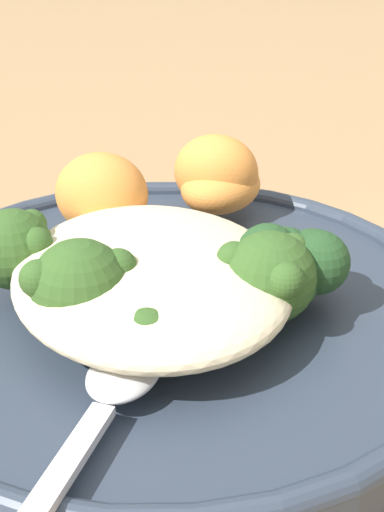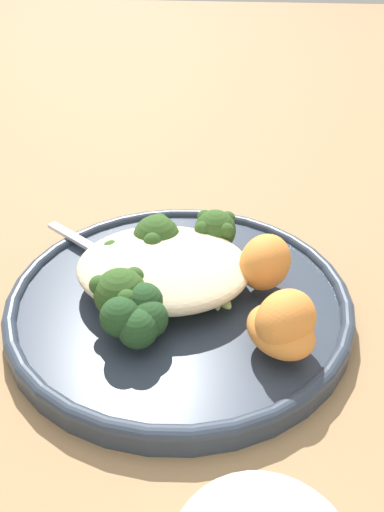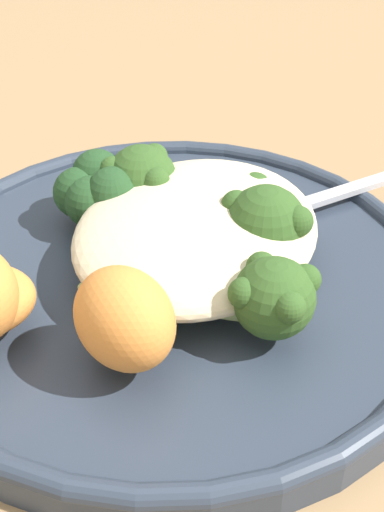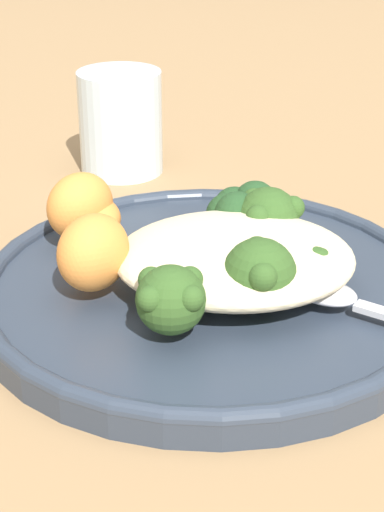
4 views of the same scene
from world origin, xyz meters
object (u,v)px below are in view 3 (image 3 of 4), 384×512
quinoa_mound (194,233)px  broccoli_stalk_1 (178,268)px  broccoli_stalk_4 (139,191)px  kale_tuft (99,191)px  spoon (291,206)px  plate (169,280)px  broccoli_stalk_0 (255,296)px  broccoli_stalk_2 (253,230)px  broccoli_stalk_3 (212,223)px  sweet_potato_chunk_0 (124,319)px

quinoa_mound → broccoli_stalk_1: (0.03, 0.00, -0.00)m
broccoli_stalk_4 → kale_tuft: bearing=89.1°
broccoli_stalk_4 → spoon: 0.09m
plate → broccoli_stalk_0: (0.03, 0.06, 0.03)m
broccoli_stalk_2 → kale_tuft: 0.10m
broccoli_stalk_2 → plate: bearing=162.0°
spoon → broccoli_stalk_3: bearing=-177.4°
broccoli_stalk_2 → broccoli_stalk_1: bearing=-172.3°
broccoli_stalk_1 → broccoli_stalk_4: (-0.05, -0.05, 0.01)m
broccoli_stalk_3 → kale_tuft: kale_tuft is taller
broccoli_stalk_0 → broccoli_stalk_4: bearing=142.7°
sweet_potato_chunk_0 → broccoli_stalk_2: bearing=165.7°
quinoa_mound → broccoli_stalk_0: 0.06m
broccoli_stalk_3 → broccoli_stalk_4: (-0.00, -0.05, 0.01)m
plate → broccoli_stalk_2: bearing=119.2°
broccoli_stalk_0 → broccoli_stalk_1: 0.05m
broccoli_stalk_2 → broccoli_stalk_4: size_ratio=0.88×
plate → broccoli_stalk_4: size_ratio=2.64×
quinoa_mound → broccoli_stalk_4: (-0.02, -0.04, 0.00)m
sweet_potato_chunk_0 → spoon: sweet_potato_chunk_0 is taller
kale_tuft → broccoli_stalk_1: bearing=61.2°
broccoli_stalk_4 → kale_tuft: 0.02m
plate → broccoli_stalk_3: (-0.03, 0.01, 0.02)m
broccoli_stalk_1 → kale_tuft: bearing=115.2°
broccoli_stalk_2 → spoon: 0.06m
broccoli_stalk_0 → spoon: (-0.10, -0.02, -0.01)m
broccoli_stalk_0 → spoon: broccoli_stalk_0 is taller
broccoli_stalk_1 → sweet_potato_chunk_0: size_ratio=1.33×
broccoli_stalk_0 → sweet_potato_chunk_0: sweet_potato_chunk_0 is taller
quinoa_mound → broccoli_stalk_1: 0.03m
quinoa_mound → broccoli_stalk_1: quinoa_mound is taller
broccoli_stalk_1 → quinoa_mound: bearing=62.8°
broccoli_stalk_3 → sweet_potato_chunk_0: bearing=-157.7°
broccoli_stalk_1 → sweet_potato_chunk_0: 0.06m
broccoli_stalk_3 → spoon: (-0.05, 0.03, -0.01)m
plate → sweet_potato_chunk_0: 0.08m
plate → spoon: size_ratio=2.80×
broccoli_stalk_2 → spoon: bearing=40.4°
plate → kale_tuft: size_ratio=5.49×
plate → broccoli_stalk_1: bearing=42.4°
quinoa_mound → kale_tuft: 0.07m
kale_tuft → broccoli_stalk_4: bearing=109.1°
broccoli_stalk_0 → kale_tuft: broccoli_stalk_0 is taller
broccoli_stalk_0 → kale_tuft: size_ratio=2.24×
plate → sweet_potato_chunk_0: sweet_potato_chunk_0 is taller
plate → broccoli_stalk_2: 0.05m
broccoli_stalk_0 → broccoli_stalk_3: bearing=124.6°
quinoa_mound → broccoli_stalk_3: (-0.02, 0.00, -0.00)m
broccoli_stalk_2 → sweet_potato_chunk_0: size_ratio=1.89×
broccoli_stalk_3 → sweet_potato_chunk_0: sweet_potato_chunk_0 is taller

